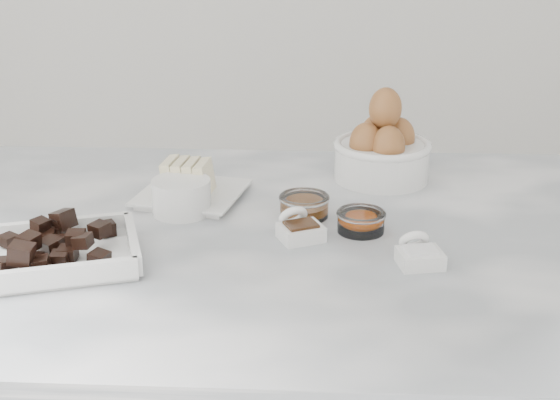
# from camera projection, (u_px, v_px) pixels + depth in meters

# --- Properties ---
(marble_slab) EXTENTS (1.20, 0.80, 0.04)m
(marble_slab) POSITION_uv_depth(u_px,v_px,m) (266.00, 244.00, 1.18)
(marble_slab) COLOR silver
(marble_slab) RESTS_ON cabinet
(chocolate_dish) EXTENTS (0.26, 0.23, 0.06)m
(chocolate_dish) POSITION_uv_depth(u_px,v_px,m) (55.00, 248.00, 1.06)
(chocolate_dish) COLOR white
(chocolate_dish) RESTS_ON marble_slab
(butter_plate) EXTENTS (0.19, 0.19, 0.07)m
(butter_plate) POSITION_uv_depth(u_px,v_px,m) (190.00, 186.00, 1.29)
(butter_plate) COLOR white
(butter_plate) RESTS_ON marble_slab
(sugar_ramekin) EXTENTS (0.09, 0.09, 0.06)m
(sugar_ramekin) POSITION_uv_depth(u_px,v_px,m) (181.00, 195.00, 1.23)
(sugar_ramekin) COLOR white
(sugar_ramekin) RESTS_ON marble_slab
(egg_bowl) EXTENTS (0.17, 0.17, 0.17)m
(egg_bowl) POSITION_uv_depth(u_px,v_px,m) (382.00, 150.00, 1.37)
(egg_bowl) COLOR white
(egg_bowl) RESTS_ON marble_slab
(honey_bowl) EXTENTS (0.08, 0.08, 0.04)m
(honey_bowl) POSITION_uv_depth(u_px,v_px,m) (304.00, 205.00, 1.22)
(honey_bowl) COLOR white
(honey_bowl) RESTS_ON marble_slab
(zest_bowl) EXTENTS (0.08, 0.08, 0.03)m
(zest_bowl) POSITION_uv_depth(u_px,v_px,m) (361.00, 220.00, 1.17)
(zest_bowl) COLOR white
(zest_bowl) RESTS_ON marble_slab
(vanilla_spoon) EXTENTS (0.08, 0.09, 0.05)m
(vanilla_spoon) POSITION_uv_depth(u_px,v_px,m) (299.00, 228.00, 1.15)
(vanilla_spoon) COLOR white
(vanilla_spoon) RESTS_ON marble_slab
(salt_spoon) EXTENTS (0.07, 0.08, 0.05)m
(salt_spoon) POSITION_uv_depth(u_px,v_px,m) (419.00, 253.00, 1.07)
(salt_spoon) COLOR white
(salt_spoon) RESTS_ON marble_slab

